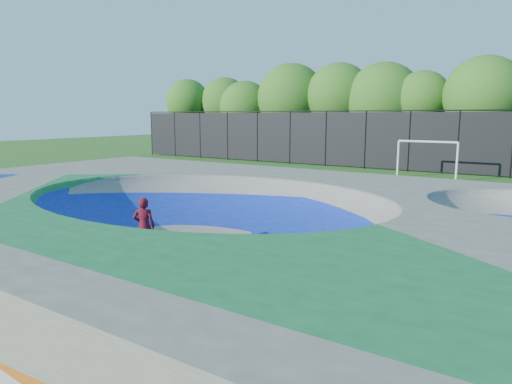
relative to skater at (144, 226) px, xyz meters
The scene contains 7 objects.
ground 1.93m from the skater, 66.70° to the left, with size 120.00×120.00×0.00m, color #255317.
skate_deck 1.76m from the skater, 66.70° to the left, with size 22.00×14.00×1.50m, color gray.
skater is the anchor object (origin of this frame).
skateboard 0.75m from the skater, ahead, with size 0.78×0.22×0.05m, color black.
soccer_goal 19.46m from the skater, 82.20° to the left, with size 3.41×0.12×2.25m.
fence 22.67m from the skater, 88.23° to the left, with size 48.09×0.09×4.04m.
treeline 28.07m from the skater, 91.57° to the left, with size 50.77×7.05×8.55m.
Camera 1 is at (8.24, -9.76, 3.66)m, focal length 32.00 mm.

